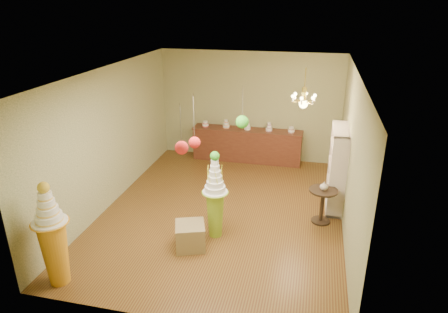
% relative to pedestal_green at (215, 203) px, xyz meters
% --- Properties ---
extents(floor, '(6.50, 6.50, 0.00)m').
position_rel_pedestal_green_xyz_m(floor, '(-0.08, 0.95, -0.70)').
color(floor, brown).
rests_on(floor, ground).
extents(ceiling, '(6.50, 6.50, 0.00)m').
position_rel_pedestal_green_xyz_m(ceiling, '(-0.08, 0.95, 2.30)').
color(ceiling, beige).
rests_on(ceiling, ground).
extents(wall_back, '(5.00, 0.04, 3.00)m').
position_rel_pedestal_green_xyz_m(wall_back, '(-0.08, 4.20, 0.80)').
color(wall_back, tan).
rests_on(wall_back, ground).
extents(wall_front, '(5.00, 0.04, 3.00)m').
position_rel_pedestal_green_xyz_m(wall_front, '(-0.08, -2.30, 0.80)').
color(wall_front, tan).
rests_on(wall_front, ground).
extents(wall_left, '(0.04, 6.50, 3.00)m').
position_rel_pedestal_green_xyz_m(wall_left, '(-2.58, 0.95, 0.80)').
color(wall_left, tan).
rests_on(wall_left, ground).
extents(wall_right, '(0.04, 6.50, 3.00)m').
position_rel_pedestal_green_xyz_m(wall_right, '(2.42, 0.95, 0.80)').
color(wall_right, tan).
rests_on(wall_right, ground).
extents(pedestal_green, '(0.59, 0.59, 1.74)m').
position_rel_pedestal_green_xyz_m(pedestal_green, '(0.00, 0.00, 0.00)').
color(pedestal_green, '#8BB528').
rests_on(pedestal_green, floor).
extents(pedestal_orange, '(0.68, 0.68, 1.79)m').
position_rel_pedestal_green_xyz_m(pedestal_orange, '(-2.13, -1.90, 0.02)').
color(pedestal_orange, orange).
rests_on(pedestal_orange, floor).
extents(burlap_riser, '(0.67, 0.67, 0.48)m').
position_rel_pedestal_green_xyz_m(burlap_riser, '(-0.35, -0.50, -0.46)').
color(burlap_riser, olive).
rests_on(burlap_riser, floor).
extents(sideboard, '(3.04, 0.54, 1.16)m').
position_rel_pedestal_green_xyz_m(sideboard, '(-0.08, 3.92, -0.22)').
color(sideboard, '#5A2B1C').
rests_on(sideboard, floor).
extents(shelving_unit, '(0.33, 1.20, 1.80)m').
position_rel_pedestal_green_xyz_m(shelving_unit, '(2.26, 1.75, 0.21)').
color(shelving_unit, beige).
rests_on(shelving_unit, floor).
extents(round_table, '(0.72, 0.72, 0.74)m').
position_rel_pedestal_green_xyz_m(round_table, '(1.99, 0.97, -0.22)').
color(round_table, black).
rests_on(round_table, floor).
extents(vase, '(0.19, 0.19, 0.17)m').
position_rel_pedestal_green_xyz_m(vase, '(1.99, 0.97, 0.12)').
color(vase, beige).
rests_on(vase, round_table).
extents(pom_red_left, '(0.18, 0.18, 0.87)m').
position_rel_pedestal_green_xyz_m(pom_red_left, '(-0.09, -0.91, 1.53)').
color(pom_red_left, '#423C2F').
rests_on(pom_red_left, ceiling).
extents(pom_green_mid, '(0.22, 0.22, 0.72)m').
position_rel_pedestal_green_xyz_m(pom_green_mid, '(0.53, -0.20, 1.69)').
color(pom_green_mid, '#423C2F').
rests_on(pom_green_mid, ceiling).
extents(pom_red_right, '(0.19, 0.19, 0.74)m').
position_rel_pedestal_green_xyz_m(pom_red_right, '(-0.09, -1.51, 1.66)').
color(pom_red_right, '#423C2F').
rests_on(pom_red_right, ceiling).
extents(chandelier, '(0.72, 0.72, 0.85)m').
position_rel_pedestal_green_xyz_m(chandelier, '(1.45, 1.81, 1.61)').
color(chandelier, gold).
rests_on(chandelier, ceiling).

